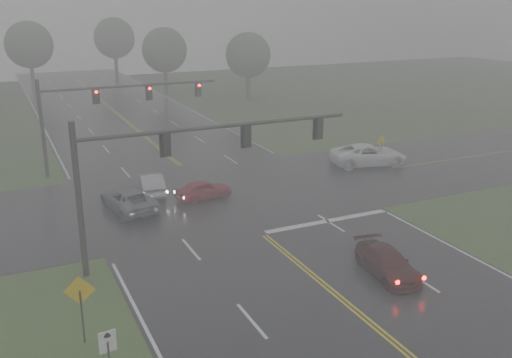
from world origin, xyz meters
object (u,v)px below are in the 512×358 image
signal_gantry_near (171,158)px  pickup_white (368,165)px  car_grey (129,210)px  sedan_red (204,199)px  signal_gantry_far (100,105)px  sedan_silver (152,194)px  sedan_maroon (386,275)px

signal_gantry_near → pickup_white: bearing=27.7°
car_grey → pickup_white: bearing=177.0°
sedan_red → car_grey: size_ratio=0.74×
signal_gantry_far → car_grey: bearing=-91.9°
pickup_white → signal_gantry_far: (-19.98, 7.69, 5.28)m
sedan_silver → pickup_white: bearing=-173.5°
car_grey → signal_gantry_near: signal_gantry_near is taller
sedan_maroon → signal_gantry_near: bearing=152.2°
signal_gantry_far → sedan_maroon: bearing=-69.2°
sedan_maroon → sedan_silver: bearing=120.3°
signal_gantry_near → sedan_silver: bearing=81.4°
sedan_silver → signal_gantry_near: 12.27m
sedan_maroon → sedan_silver: size_ratio=1.00×
sedan_maroon → sedan_red: size_ratio=1.14×
sedan_red → sedan_maroon: bearing=-170.8°
signal_gantry_near → signal_gantry_far: (-0.23, 18.06, -0.23)m
pickup_white → sedan_silver: bearing=101.6°
sedan_maroon → pickup_white: 19.80m
car_grey → signal_gantry_far: bearing=-100.9°
pickup_white → sedan_maroon: bearing=160.1°
signal_gantry_near → sedan_red: bearing=60.7°
signal_gantry_near → sedan_maroon: bearing=-34.8°
sedan_silver → signal_gantry_near: signal_gantry_near is taller
sedan_silver → pickup_white: size_ratio=0.71×
pickup_white → signal_gantry_far: signal_gantry_far is taller
pickup_white → signal_gantry_near: signal_gantry_near is taller
car_grey → pickup_white: (20.31, 2.14, 0.00)m
sedan_silver → pickup_white: (18.12, -0.47, 0.00)m
sedan_red → pickup_white: pickup_white is taller
signal_gantry_far → sedan_red: bearing=-64.1°
sedan_silver → car_grey: sedan_silver is taller
sedan_silver → signal_gantry_near: (-1.64, -10.84, 5.51)m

